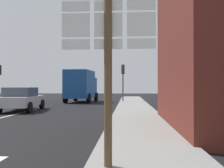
{
  "coord_description": "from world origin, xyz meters",
  "views": [
    {
      "loc": [
        6.15,
        -5.22,
        1.53
      ],
      "look_at": [
        5.08,
        11.87,
        1.7
      ],
      "focal_mm": 40.37,
      "sensor_mm": 36.0,
      "label": 1
    }
  ],
  "objects_px": {
    "delivery_truck": "(81,85)",
    "traffic_light_far_right": "(123,74)",
    "route_sign_post": "(108,59)",
    "sedan_far": "(22,99)"
  },
  "relations": [
    {
      "from": "sedan_far",
      "to": "traffic_light_far_right",
      "type": "height_order",
      "value": "traffic_light_far_right"
    },
    {
      "from": "sedan_far",
      "to": "traffic_light_far_right",
      "type": "relative_size",
      "value": 1.18
    },
    {
      "from": "route_sign_post",
      "to": "sedan_far",
      "type": "bearing_deg",
      "value": 119.72
    },
    {
      "from": "delivery_truck",
      "to": "traffic_light_far_right",
      "type": "bearing_deg",
      "value": 1.49
    },
    {
      "from": "sedan_far",
      "to": "traffic_light_far_right",
      "type": "xyz_separation_m",
      "value": [
        6.18,
        8.92,
        1.93
      ]
    },
    {
      "from": "delivery_truck",
      "to": "route_sign_post",
      "type": "distance_m",
      "value": 20.27
    },
    {
      "from": "delivery_truck",
      "to": "route_sign_post",
      "type": "bearing_deg",
      "value": -78.11
    },
    {
      "from": "delivery_truck",
      "to": "traffic_light_far_right",
      "type": "height_order",
      "value": "traffic_light_far_right"
    },
    {
      "from": "traffic_light_far_right",
      "to": "delivery_truck",
      "type": "bearing_deg",
      "value": -178.51
    },
    {
      "from": "sedan_far",
      "to": "delivery_truck",
      "type": "height_order",
      "value": "delivery_truck"
    }
  ]
}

